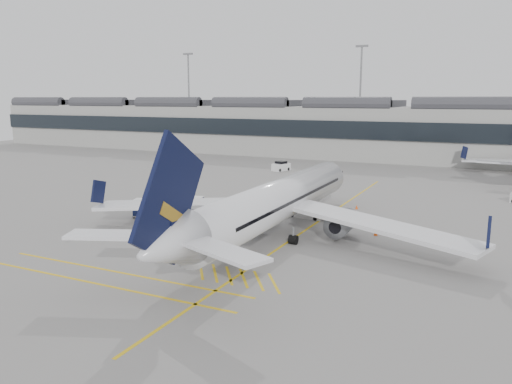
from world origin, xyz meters
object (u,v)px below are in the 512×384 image
at_px(pushback_tug, 154,208).
at_px(ramp_agent_b, 248,220).
at_px(belt_loader, 306,212).
at_px(baggage_cart_a, 260,214).
at_px(ramp_agent_a, 254,216).
at_px(airliner_main, 275,202).

bearing_deg(pushback_tug, ramp_agent_b, -18.76).
relative_size(belt_loader, baggage_cart_a, 2.50).
relative_size(ramp_agent_b, pushback_tug, 0.61).
height_order(ramp_agent_a, ramp_agent_b, ramp_agent_a).
bearing_deg(pushback_tug, belt_loader, 6.30).
bearing_deg(ramp_agent_b, pushback_tug, -18.56).
bearing_deg(pushback_tug, baggage_cart_a, -8.54).
bearing_deg(belt_loader, ramp_agent_b, -108.33).
distance_m(ramp_agent_a, ramp_agent_b, 1.87).
bearing_deg(baggage_cart_a, ramp_agent_a, -133.50).
relative_size(baggage_cart_a, ramp_agent_a, 1.10).
bearing_deg(airliner_main, ramp_agent_a, 140.14).
distance_m(baggage_cart_a, pushback_tug, 12.88).
distance_m(baggage_cart_a, ramp_agent_b, 2.29).
distance_m(airliner_main, baggage_cart_a, 5.29).
bearing_deg(airliner_main, pushback_tug, 170.59).
relative_size(airliner_main, belt_loader, 8.47).
relative_size(belt_loader, pushback_tug, 1.80).
bearing_deg(ramp_agent_b, ramp_agent_a, -94.91).
xyz_separation_m(airliner_main, ramp_agent_a, (-3.79, 3.14, -2.32)).
xyz_separation_m(baggage_cart_a, pushback_tug, (-12.84, -0.95, -0.36)).
relative_size(airliner_main, pushback_tug, 15.27).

